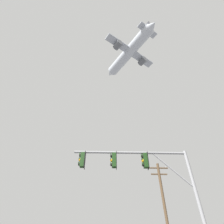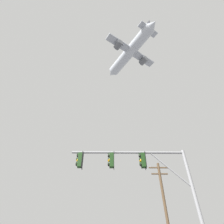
# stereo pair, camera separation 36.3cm
# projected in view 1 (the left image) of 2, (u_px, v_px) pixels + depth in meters

# --- Properties ---
(signal_pole_near) EXTENTS (7.19, 0.48, 6.49)m
(signal_pole_near) POSITION_uv_depth(u_px,v_px,m) (144.00, 173.00, 10.55)
(signal_pole_near) COLOR gray
(signal_pole_near) RESTS_ON ground
(utility_pole) EXTENTS (2.20, 0.28, 9.40)m
(utility_pole) POSITION_uv_depth(u_px,v_px,m) (165.00, 207.00, 17.55)
(utility_pole) COLOR brown
(utility_pole) RESTS_ON ground
(airplane) EXTENTS (15.06, 19.50, 5.89)m
(airplane) POSITION_uv_depth(u_px,v_px,m) (129.00, 52.00, 52.92)
(airplane) COLOR #B7BCC6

